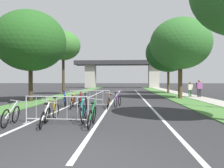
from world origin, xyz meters
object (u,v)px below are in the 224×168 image
(bicycle_blue_8, at_px, (65,100))
(tree_left_maple_mid, at_px, (63,46))
(bicycle_red_2, at_px, (80,100))
(tree_right_pine_near, at_px, (180,44))
(bicycle_orange_0, at_px, (72,102))
(bicycle_black_1, at_px, (86,102))
(bicycle_purple_7, at_px, (117,101))
(bicycle_silver_3, at_px, (11,115))
(bicycle_orange_10, at_px, (109,102))
(crowd_barrier_second, at_px, (90,99))
(bicycle_white_6, at_px, (45,117))
(tree_left_cypress_far, at_px, (30,41))
(bicycle_yellow_9, at_px, (52,112))
(crowd_barrier_nearest, at_px, (57,110))
(pedestrian_with_backpack, at_px, (199,87))
(pedestrian_pushing_bike, at_px, (190,88))
(bicycle_green_4, at_px, (92,116))
(bicycle_teal_5, at_px, (83,113))
(tree_right_pine_far, at_px, (168,53))

(bicycle_blue_8, bearing_deg, tree_left_maple_mid, 94.72)
(bicycle_red_2, bearing_deg, tree_right_pine_near, -148.58)
(bicycle_orange_0, distance_m, bicycle_black_1, 0.80)
(bicycle_purple_7, bearing_deg, bicycle_silver_3, -108.94)
(bicycle_black_1, bearing_deg, bicycle_orange_10, 172.45)
(crowd_barrier_second, distance_m, bicycle_white_6, 5.75)
(tree_left_cypress_far, xyz_separation_m, bicycle_yellow_9, (4.40, -7.85, -4.33))
(crowd_barrier_nearest, distance_m, bicycle_silver_3, 1.62)
(pedestrian_with_backpack, relative_size, pedestrian_pushing_bike, 1.14)
(tree_left_maple_mid, height_order, pedestrian_pushing_bike, tree_left_maple_mid)
(tree_left_cypress_far, xyz_separation_m, pedestrian_pushing_bike, (13.60, 5.23, -3.78))
(tree_left_maple_mid, distance_m, bicycle_green_4, 19.14)
(tree_left_cypress_far, distance_m, bicycle_blue_8, 6.27)
(tree_right_pine_near, height_order, bicycle_red_2, tree_right_pine_near)
(tree_left_cypress_far, bearing_deg, tree_left_maple_mid, 89.43)
(bicycle_teal_5, height_order, bicycle_purple_7, bicycle_purple_7)
(crowd_barrier_second, height_order, pedestrian_pushing_bike, pedestrian_pushing_bike)
(tree_left_cypress_far, relative_size, tree_right_pine_far, 0.91)
(tree_left_cypress_far, height_order, tree_right_pine_far, tree_right_pine_far)
(bicycle_black_1, height_order, bicycle_white_6, bicycle_black_1)
(bicycle_teal_5, bearing_deg, pedestrian_with_backpack, 51.33)
(crowd_barrier_nearest, xyz_separation_m, crowd_barrier_second, (0.38, 5.21, 0.00))
(bicycle_silver_3, xyz_separation_m, pedestrian_with_backpack, (11.12, 13.72, 0.69))
(tree_right_pine_far, relative_size, bicycle_teal_5, 4.63)
(bicycle_black_1, distance_m, pedestrian_with_backpack, 12.67)
(tree_right_pine_far, relative_size, bicycle_yellow_9, 4.77)
(pedestrian_with_backpack, bearing_deg, tree_right_pine_near, -152.11)
(bicycle_red_2, bearing_deg, bicycle_green_4, 98.42)
(bicycle_green_4, bearing_deg, tree_left_cypress_far, 125.37)
(bicycle_black_1, height_order, bicycle_orange_10, bicycle_black_1)
(bicycle_white_6, bearing_deg, bicycle_orange_0, 82.05)
(tree_left_maple_mid, relative_size, crowd_barrier_nearest, 2.98)
(pedestrian_pushing_bike, bearing_deg, crowd_barrier_nearest, 49.94)
(tree_left_cypress_far, relative_size, bicycle_orange_10, 4.09)
(tree_right_pine_far, relative_size, crowd_barrier_second, 3.07)
(crowd_barrier_nearest, distance_m, bicycle_green_4, 1.47)
(bicycle_silver_3, height_order, bicycle_yellow_9, bicycle_yellow_9)
(bicycle_green_4, bearing_deg, tree_left_maple_mid, 109.66)
(bicycle_black_1, height_order, bicycle_blue_8, bicycle_black_1)
(bicycle_silver_3, bearing_deg, bicycle_green_4, -6.48)
(tree_left_cypress_far, height_order, bicycle_blue_8, tree_left_cypress_far)
(crowd_barrier_second, distance_m, bicycle_blue_8, 1.69)
(tree_left_maple_mid, distance_m, bicycle_teal_5, 18.16)
(tree_right_pine_far, xyz_separation_m, bicycle_orange_0, (-8.54, -15.71, -4.87))
(crowd_barrier_nearest, distance_m, pedestrian_pushing_bike, 16.26)
(tree_right_pine_far, xyz_separation_m, pedestrian_pushing_bike, (0.83, -6.69, -4.29))
(crowd_barrier_nearest, bearing_deg, bicycle_white_6, -118.21)
(crowd_barrier_nearest, bearing_deg, bicycle_purple_7, 70.21)
(tree_left_cypress_far, bearing_deg, bicycle_orange_0, -41.82)
(bicycle_orange_0, bearing_deg, bicycle_teal_5, -76.85)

